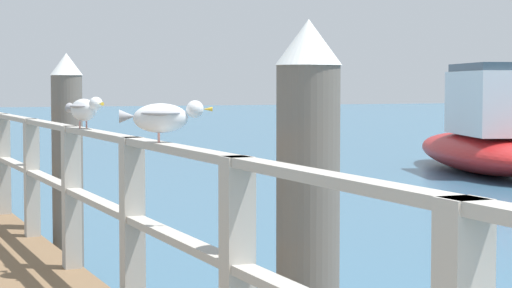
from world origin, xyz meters
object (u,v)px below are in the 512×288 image
dock_piling_near (308,259)px  boat_3 (484,136)px  dock_piling_far (68,169)px  seagull_background (84,109)px  seagull_foreground (162,116)px

dock_piling_near → boat_3: boat_3 is taller
dock_piling_far → boat_3: 13.09m
dock_piling_far → boat_3: boat_3 is taller
boat_3 → dock_piling_far: bearing=56.1°
dock_piling_near → seagull_background: (-0.38, 2.64, 0.61)m
seagull_foreground → seagull_background: size_ratio=0.99×
dock_piling_near → boat_3: (10.43, 12.85, -0.32)m
dock_piling_near → boat_3: bearing=50.9°
dock_piling_far → seagull_foreground: (-0.37, -4.03, 0.61)m
seagull_background → boat_3: 14.90m
seagull_foreground → seagull_background: (-0.01, 1.71, 0.00)m
dock_piling_near → seagull_foreground: (-0.37, 0.93, 0.61)m
dock_piling_near → seagull_foreground: bearing=111.8°
seagull_foreground → boat_3: bearing=154.2°
dock_piling_far → seagull_foreground: bearing=-95.3°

